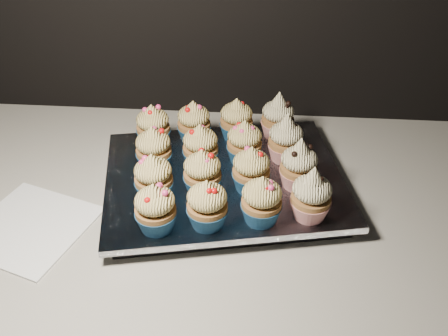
% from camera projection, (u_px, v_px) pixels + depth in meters
% --- Properties ---
extents(worktop, '(2.44, 0.64, 0.04)m').
position_uv_depth(worktop, '(365.00, 216.00, 0.86)').
color(worktop, beige).
rests_on(worktop, cabinet).
extents(napkin, '(0.22, 0.22, 0.00)m').
position_uv_depth(napkin, '(30.00, 227.00, 0.80)').
color(napkin, white).
rests_on(napkin, worktop).
extents(baking_tray, '(0.42, 0.36, 0.02)m').
position_uv_depth(baking_tray, '(224.00, 186.00, 0.88)').
color(baking_tray, black).
rests_on(baking_tray, worktop).
extents(foil_lining, '(0.46, 0.39, 0.01)m').
position_uv_depth(foil_lining, '(224.00, 178.00, 0.87)').
color(foil_lining, silver).
rests_on(foil_lining, baking_tray).
extents(cupcake_0, '(0.06, 0.06, 0.08)m').
position_uv_depth(cupcake_0, '(155.00, 209.00, 0.74)').
color(cupcake_0, navy).
rests_on(cupcake_0, foil_lining).
extents(cupcake_1, '(0.06, 0.06, 0.08)m').
position_uv_depth(cupcake_1, '(207.00, 205.00, 0.74)').
color(cupcake_1, navy).
rests_on(cupcake_1, foil_lining).
extents(cupcake_2, '(0.06, 0.06, 0.08)m').
position_uv_depth(cupcake_2, '(262.00, 201.00, 0.75)').
color(cupcake_2, navy).
rests_on(cupcake_2, foil_lining).
extents(cupcake_3, '(0.06, 0.06, 0.10)m').
position_uv_depth(cupcake_3, '(311.00, 196.00, 0.76)').
color(cupcake_3, '#AC1917').
rests_on(cupcake_3, foil_lining).
extents(cupcake_4, '(0.06, 0.06, 0.08)m').
position_uv_depth(cupcake_4, '(154.00, 178.00, 0.80)').
color(cupcake_4, navy).
rests_on(cupcake_4, foil_lining).
extents(cupcake_5, '(0.06, 0.06, 0.08)m').
position_uv_depth(cupcake_5, '(202.00, 173.00, 0.81)').
color(cupcake_5, navy).
rests_on(cupcake_5, foil_lining).
extents(cupcake_6, '(0.06, 0.06, 0.08)m').
position_uv_depth(cupcake_6, '(251.00, 170.00, 0.81)').
color(cupcake_6, navy).
rests_on(cupcake_6, foil_lining).
extents(cupcake_7, '(0.06, 0.06, 0.10)m').
position_uv_depth(cupcake_7, '(299.00, 166.00, 0.82)').
color(cupcake_7, '#AC1917').
rests_on(cupcake_7, foil_lining).
extents(cupcake_8, '(0.06, 0.06, 0.08)m').
position_uv_depth(cupcake_8, '(154.00, 149.00, 0.86)').
color(cupcake_8, navy).
rests_on(cupcake_8, foil_lining).
extents(cupcake_9, '(0.06, 0.06, 0.08)m').
position_uv_depth(cupcake_9, '(200.00, 147.00, 0.87)').
color(cupcake_9, navy).
rests_on(cupcake_9, foil_lining).
extents(cupcake_10, '(0.06, 0.06, 0.08)m').
position_uv_depth(cupcake_10, '(244.00, 143.00, 0.88)').
color(cupcake_10, navy).
rests_on(cupcake_10, foil_lining).
extents(cupcake_11, '(0.06, 0.06, 0.10)m').
position_uv_depth(cupcake_11, '(286.00, 140.00, 0.88)').
color(cupcake_11, '#AC1917').
rests_on(cupcake_11, foil_lining).
extents(cupcake_12, '(0.06, 0.06, 0.08)m').
position_uv_depth(cupcake_12, '(153.00, 127.00, 0.92)').
color(cupcake_12, navy).
rests_on(cupcake_12, foil_lining).
extents(cupcake_13, '(0.06, 0.06, 0.08)m').
position_uv_depth(cupcake_13, '(194.00, 123.00, 0.93)').
color(cupcake_13, navy).
rests_on(cupcake_13, foil_lining).
extents(cupcake_14, '(0.06, 0.06, 0.08)m').
position_uv_depth(cupcake_14, '(236.00, 120.00, 0.94)').
color(cupcake_14, navy).
rests_on(cupcake_14, foil_lining).
extents(cupcake_15, '(0.06, 0.06, 0.10)m').
position_uv_depth(cupcake_15, '(278.00, 117.00, 0.94)').
color(cupcake_15, '#AC1917').
rests_on(cupcake_15, foil_lining).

